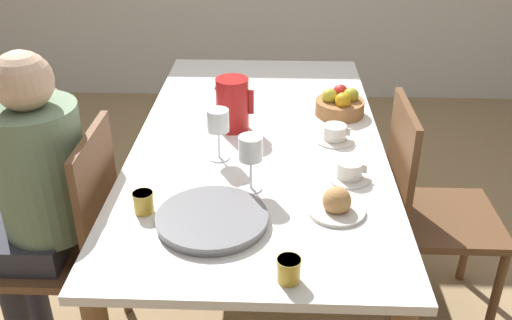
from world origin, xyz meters
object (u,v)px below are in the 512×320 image
person_seated (35,189)px  teacup_near_person (349,171)px  red_pitcher (232,104)px  jam_jar_red (143,201)px  wine_glass_water (218,123)px  wine_glass_juice (251,151)px  serving_tray (212,219)px  bread_plate (337,204)px  jam_jar_amber (289,269)px  chair_person_side (70,242)px  chair_opposite (427,208)px  teacup_across (335,134)px  fruit_bowl (340,104)px

person_seated → teacup_near_person: person_seated is taller
red_pitcher → jam_jar_red: 0.65m
wine_glass_water → jam_jar_red: (-0.20, -0.35, -0.10)m
jam_jar_red → wine_glass_juice: bearing=24.7°
serving_tray → bread_plate: bread_plate is taller
teacup_near_person → wine_glass_juice: bearing=-166.2°
jam_jar_amber → red_pitcher: bearing=103.2°
bread_plate → jam_jar_amber: (-0.15, -0.32, 0.01)m
chair_person_side → teacup_near_person: size_ratio=6.07×
chair_opposite → red_pitcher: (-0.76, 0.18, 0.35)m
teacup_across → serving_tray: size_ratio=0.45×
jam_jar_red → serving_tray: bearing=-13.9°
wine_glass_juice → bread_plate: size_ratio=1.06×
bread_plate → jam_jar_amber: bread_plate is taller
jam_jar_amber → fruit_bowl: bearing=78.0°
bread_plate → teacup_across: bearing=86.0°
chair_person_side → person_seated: 0.23m
person_seated → wine_glass_water: bearing=-72.7°
red_pitcher → wine_glass_juice: size_ratio=1.10×
jam_jar_red → teacup_near_person: bearing=19.4°
wine_glass_juice → teacup_across: 0.49m
wine_glass_water → jam_jar_red: wine_glass_water is taller
wine_glass_juice → person_seated: bearing=178.7°
wine_glass_water → jam_jar_red: size_ratio=2.79×
teacup_near_person → jam_jar_red: 0.69m
chair_opposite → jam_jar_amber: (-0.55, -0.73, 0.28)m
teacup_across → fruit_bowl: bearing=80.6°
wine_glass_juice → jam_jar_red: size_ratio=2.80×
chair_person_side → fruit_bowl: (0.99, 0.60, 0.29)m
wine_glass_water → serving_tray: 0.43m
teacup_near_person → serving_tray: teacup_near_person is taller
chair_opposite → teacup_across: (-0.37, 0.09, 0.27)m
teacup_near_person → teacup_across: same height
person_seated → wine_glass_juice: 0.75m
wine_glass_water → chair_person_side: bearing=-159.5°
teacup_near_person → chair_opposite: bearing=29.6°
teacup_near_person → jam_jar_amber: size_ratio=2.22×
chair_person_side → jam_jar_red: chair_person_side is taller
red_pitcher → wine_glass_juice: red_pitcher is taller
person_seated → bread_plate: size_ratio=6.62×
red_pitcher → fruit_bowl: 0.47m
teacup_near_person → bread_plate: 0.22m
chair_person_side → teacup_across: bearing=-69.5°
teacup_near_person → serving_tray: size_ratio=0.45×
teacup_near_person → jam_jar_red: bearing=-160.6°
person_seated → fruit_bowl: bearing=-61.0°
red_pitcher → wine_glass_water: red_pitcher is taller
jam_jar_red → wine_glass_water: bearing=60.8°
teacup_near_person → jam_jar_amber: bearing=-111.7°
red_pitcher → teacup_across: red_pitcher is taller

